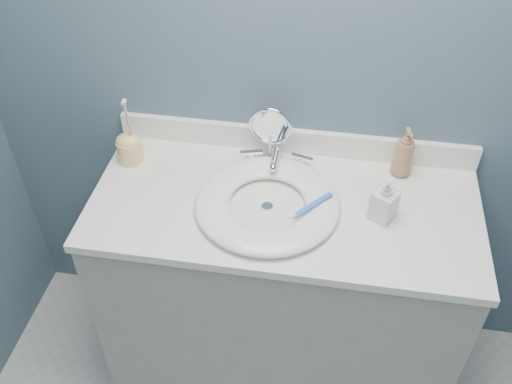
% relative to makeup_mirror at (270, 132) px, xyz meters
% --- Properties ---
extents(back_wall, '(2.20, 0.02, 2.40)m').
position_rel_makeup_mirror_xyz_m(back_wall, '(0.08, 0.07, 0.21)').
color(back_wall, '#49616E').
rests_on(back_wall, ground).
extents(vanity_cabinet, '(1.20, 0.55, 0.85)m').
position_rel_makeup_mirror_xyz_m(vanity_cabinet, '(0.08, -0.20, -0.57)').
color(vanity_cabinet, '#A9A49A').
rests_on(vanity_cabinet, ground).
extents(countertop, '(1.22, 0.57, 0.03)m').
position_rel_makeup_mirror_xyz_m(countertop, '(0.08, -0.20, -0.13)').
color(countertop, white).
rests_on(countertop, vanity_cabinet).
extents(backsplash, '(1.22, 0.02, 0.09)m').
position_rel_makeup_mirror_xyz_m(backsplash, '(0.08, 0.06, -0.07)').
color(backsplash, white).
rests_on(backsplash, countertop).
extents(basin, '(0.45, 0.45, 0.04)m').
position_rel_makeup_mirror_xyz_m(basin, '(0.03, -0.23, -0.10)').
color(basin, white).
rests_on(basin, countertop).
extents(drain, '(0.04, 0.04, 0.01)m').
position_rel_makeup_mirror_xyz_m(drain, '(0.03, -0.23, -0.11)').
color(drain, silver).
rests_on(drain, countertop).
extents(faucet, '(0.25, 0.13, 0.07)m').
position_rel_makeup_mirror_xyz_m(faucet, '(0.03, -0.04, -0.09)').
color(faucet, silver).
rests_on(faucet, countertop).
extents(makeup_mirror, '(0.14, 0.08, 0.21)m').
position_rel_makeup_mirror_xyz_m(makeup_mirror, '(0.00, 0.00, 0.00)').
color(makeup_mirror, silver).
rests_on(makeup_mirror, countertop).
extents(soap_bottle_amber, '(0.08, 0.08, 0.18)m').
position_rel_makeup_mirror_xyz_m(soap_bottle_amber, '(0.44, -0.00, -0.03)').
color(soap_bottle_amber, '#A96F4C').
rests_on(soap_bottle_amber, countertop).
extents(soap_bottle_clear, '(0.09, 0.09, 0.15)m').
position_rel_makeup_mirror_xyz_m(soap_bottle_clear, '(0.38, -0.22, -0.04)').
color(soap_bottle_clear, silver).
rests_on(soap_bottle_clear, countertop).
extents(toothbrush_holder, '(0.08, 0.08, 0.24)m').
position_rel_makeup_mirror_xyz_m(toothbrush_holder, '(-0.46, -0.08, -0.06)').
color(toothbrush_holder, '#F3C779').
rests_on(toothbrush_holder, countertop).
extents(toothbrush_lying, '(0.12, 0.14, 0.02)m').
position_rel_makeup_mirror_xyz_m(toothbrush_lying, '(0.16, -0.25, -0.07)').
color(toothbrush_lying, blue).
rests_on(toothbrush_lying, basin).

